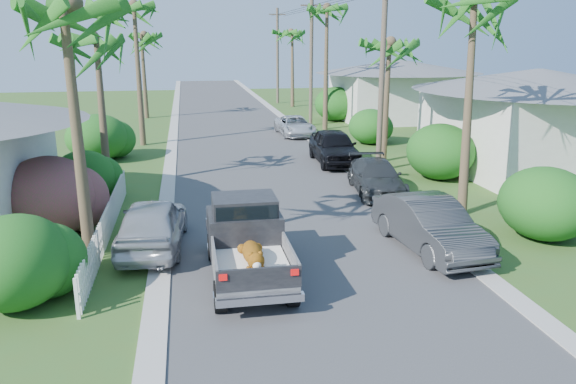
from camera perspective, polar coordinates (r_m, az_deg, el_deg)
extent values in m
plane|color=#3C5921|center=(14.05, 4.80, -10.67)|extent=(120.00, 120.00, 0.00)
cube|color=#38383A|center=(37.83, -5.05, 5.90)|extent=(8.00, 100.00, 0.02)
cube|color=#A5A39E|center=(37.69, -11.60, 5.65)|extent=(0.60, 100.00, 0.06)
cube|color=#A5A39E|center=(38.45, 1.38, 6.14)|extent=(0.60, 100.00, 0.06)
cylinder|color=black|center=(13.30, -6.91, -10.48)|extent=(0.28, 0.76, 0.76)
cylinder|color=black|center=(13.48, 0.42, -10.00)|extent=(0.28, 0.76, 0.76)
cylinder|color=black|center=(16.29, -7.64, -5.56)|extent=(0.28, 0.76, 0.76)
cylinder|color=black|center=(16.44, -1.69, -5.23)|extent=(0.28, 0.76, 0.76)
cube|color=gray|center=(13.86, -3.57, -8.22)|extent=(1.90, 2.40, 0.24)
cube|color=gray|center=(13.64, -7.46, -6.98)|extent=(0.06, 2.40, 0.55)
cube|color=gray|center=(13.83, 0.21, -6.52)|extent=(0.06, 2.40, 0.55)
cube|color=black|center=(12.65, -2.96, -8.81)|extent=(1.92, 0.08, 0.52)
cube|color=silver|center=(12.69, -2.84, -10.87)|extent=(1.98, 0.18, 0.18)
cube|color=red|center=(12.49, -6.62, -8.62)|extent=(0.18, 0.05, 0.14)
cube|color=red|center=(12.67, 0.69, -8.15)|extent=(0.18, 0.05, 0.14)
cube|color=black|center=(15.41, -4.42, -4.04)|extent=(1.94, 1.65, 1.10)
cube|color=black|center=(15.19, -4.47, -1.44)|extent=(1.70, 1.35, 0.55)
cube|color=black|center=(14.56, -4.20, -2.30)|extent=(1.60, 0.05, 0.45)
cube|color=black|center=(16.64, -4.86, -3.12)|extent=(1.94, 1.20, 0.80)
cube|color=white|center=(13.78, -3.58, -7.45)|extent=(1.70, 2.10, 0.16)
ellipsoid|color=orange|center=(13.76, -3.65, -6.14)|extent=(0.48, 1.25, 0.43)
sphere|color=orange|center=(13.04, -3.27, -7.00)|extent=(0.40, 0.40, 0.40)
ellipsoid|color=white|center=(13.79, -3.65, -6.53)|extent=(0.32, 0.86, 0.18)
imported|color=#2E3134|center=(17.26, 14.18, -3.29)|extent=(2.13, 4.87, 1.56)
imported|color=#2A2D2F|center=(23.26, 8.96, 1.47)|extent=(2.33, 4.70, 1.31)
imported|color=black|center=(28.64, 4.70, 4.58)|extent=(2.16, 5.02, 1.69)
imported|color=silver|center=(37.03, 0.71, 6.72)|extent=(2.22, 4.56, 1.25)
imported|color=#B5B6BC|center=(17.31, -13.61, -3.19)|extent=(2.19, 4.71, 1.56)
cone|color=brown|center=(15.66, -20.55, 4.61)|extent=(0.36, 0.71, 7.01)
cone|color=brown|center=(24.61, -18.34, 7.42)|extent=(0.36, 0.61, 6.21)
cone|color=brown|center=(34.35, -14.93, 11.21)|extent=(0.36, 0.36, 8.00)
cone|color=brown|center=(46.37, -14.40, 11.25)|extent=(0.36, 0.75, 6.51)
cone|color=brown|center=(20.74, 17.81, 7.95)|extent=(0.36, 0.73, 7.51)
cone|color=brown|center=(29.12, 9.95, 8.87)|extent=(0.36, 0.54, 6.01)
cone|color=brown|center=(39.42, 3.89, 12.29)|extent=(0.36, 0.36, 8.20)
cone|color=brown|center=(53.18, 0.45, 12.33)|extent=(0.36, 0.63, 6.81)
ellipsoid|color=#1D4E16|center=(14.70, -26.00, -6.39)|extent=(2.60, 2.86, 2.20)
ellipsoid|color=#BF1B53|center=(19.32, -23.13, -0.47)|extent=(3.00, 3.30, 2.60)
ellipsoid|color=#1D4E16|center=(23.12, -20.02, 1.50)|extent=(2.40, 2.64, 2.00)
ellipsoid|color=#1D4E16|center=(30.93, -18.81, 5.28)|extent=(3.20, 3.52, 2.40)
ellipsoid|color=#1D4E16|center=(19.39, 24.69, -1.06)|extent=(2.80, 3.08, 2.30)
ellipsoid|color=#1D4E16|center=(26.20, 15.23, 3.99)|extent=(3.00, 3.30, 2.50)
ellipsoid|color=#1D4E16|center=(34.35, 8.36, 6.60)|extent=(2.60, 2.86, 2.10)
ellipsoid|color=#1D4E16|center=(43.96, 4.85, 8.91)|extent=(3.20, 3.52, 2.60)
cube|color=white|center=(18.74, -17.83, -2.99)|extent=(0.10, 11.00, 1.00)
cube|color=silver|center=(29.51, 23.70, 5.75)|extent=(8.00, 9.00, 3.80)
cone|color=#595B60|center=(29.27, 24.21, 10.37)|extent=(6.48, 6.48, 1.00)
cube|color=silver|center=(45.46, 11.04, 9.53)|extent=(9.00, 8.00, 3.60)
cone|color=#595B60|center=(45.30, 11.20, 12.42)|extent=(6.48, 6.48, 1.00)
cylinder|color=brown|center=(26.78, 9.53, 11.57)|extent=(0.26, 0.26, 9.00)
cylinder|color=brown|center=(41.20, 2.38, 12.99)|extent=(0.26, 0.26, 9.00)
cube|color=brown|center=(41.23, 2.44, 18.42)|extent=(1.60, 0.10, 0.10)
cylinder|color=brown|center=(55.93, -1.07, 13.60)|extent=(0.26, 0.26, 9.00)
cube|color=brown|center=(55.95, -1.09, 17.60)|extent=(1.60, 0.10, 0.10)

